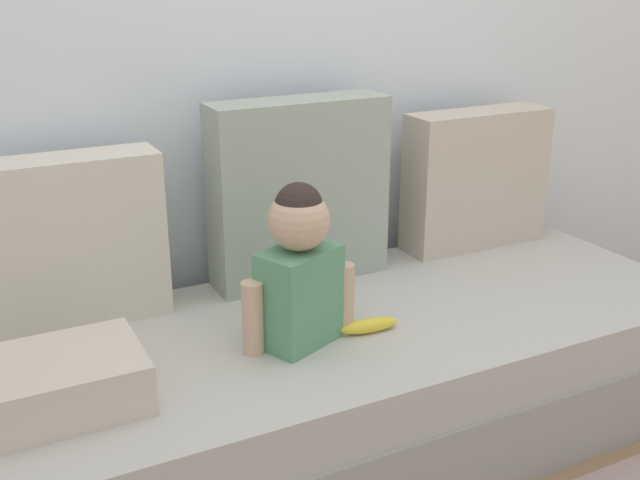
{
  "coord_description": "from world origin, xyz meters",
  "views": [
    {
      "loc": [
        -0.97,
        -1.71,
        1.34
      ],
      "look_at": [
        -0.1,
        0.0,
        0.64
      ],
      "focal_mm": 42.74,
      "sensor_mm": 36.0,
      "label": 1
    }
  ],
  "objects_px": {
    "throw_pillow_left": "(73,241)",
    "toddler": "(299,266)",
    "couch": "(349,377)",
    "throw_pillow_center": "(299,192)",
    "banana": "(370,325)",
    "throw_pillow_right": "(476,179)",
    "folded_blanket": "(53,384)"
  },
  "relations": [
    {
      "from": "couch",
      "to": "throw_pillow_right",
      "type": "height_order",
      "value": "throw_pillow_right"
    },
    {
      "from": "toddler",
      "to": "banana",
      "type": "bearing_deg",
      "value": -10.41
    },
    {
      "from": "couch",
      "to": "throw_pillow_center",
      "type": "xyz_separation_m",
      "value": [
        0.0,
        0.33,
        0.48
      ]
    },
    {
      "from": "throw_pillow_center",
      "to": "banana",
      "type": "distance_m",
      "value": 0.51
    },
    {
      "from": "throw_pillow_center",
      "to": "throw_pillow_right",
      "type": "relative_size",
      "value": 1.09
    },
    {
      "from": "couch",
      "to": "toddler",
      "type": "distance_m",
      "value": 0.46
    },
    {
      "from": "throw_pillow_left",
      "to": "throw_pillow_right",
      "type": "relative_size",
      "value": 0.93
    },
    {
      "from": "folded_blanket",
      "to": "banana",
      "type": "bearing_deg",
      "value": 0.03
    },
    {
      "from": "throw_pillow_right",
      "to": "couch",
      "type": "bearing_deg",
      "value": -154.19
    },
    {
      "from": "throw_pillow_center",
      "to": "folded_blanket",
      "type": "distance_m",
      "value": 0.96
    },
    {
      "from": "couch",
      "to": "throw_pillow_right",
      "type": "distance_m",
      "value": 0.88
    },
    {
      "from": "throw_pillow_left",
      "to": "folded_blanket",
      "type": "xyz_separation_m",
      "value": [
        -0.14,
        -0.44,
        -0.17
      ]
    },
    {
      "from": "throw_pillow_left",
      "to": "banana",
      "type": "xyz_separation_m",
      "value": [
        0.69,
        -0.44,
        -0.22
      ]
    },
    {
      "from": "couch",
      "to": "throw_pillow_center",
      "type": "relative_size",
      "value": 3.87
    },
    {
      "from": "couch",
      "to": "throw_pillow_left",
      "type": "xyz_separation_m",
      "value": [
        -0.69,
        0.33,
        0.43
      ]
    },
    {
      "from": "banana",
      "to": "folded_blanket",
      "type": "relative_size",
      "value": 0.42
    },
    {
      "from": "couch",
      "to": "throw_pillow_left",
      "type": "relative_size",
      "value": 4.52
    },
    {
      "from": "throw_pillow_left",
      "to": "throw_pillow_right",
      "type": "height_order",
      "value": "throw_pillow_right"
    },
    {
      "from": "throw_pillow_center",
      "to": "banana",
      "type": "bearing_deg",
      "value": -89.54
    },
    {
      "from": "throw_pillow_left",
      "to": "throw_pillow_right",
      "type": "xyz_separation_m",
      "value": [
        1.37,
        0.0,
        0.0
      ]
    },
    {
      "from": "throw_pillow_left",
      "to": "toddler",
      "type": "bearing_deg",
      "value": -39.28
    },
    {
      "from": "throw_pillow_left",
      "to": "throw_pillow_center",
      "type": "bearing_deg",
      "value": 0.0
    },
    {
      "from": "banana",
      "to": "folded_blanket",
      "type": "xyz_separation_m",
      "value": [
        -0.83,
        -0.0,
        0.04
      ]
    },
    {
      "from": "couch",
      "to": "throw_pillow_right",
      "type": "relative_size",
      "value": 4.23
    },
    {
      "from": "throw_pillow_center",
      "to": "toddler",
      "type": "height_order",
      "value": "throw_pillow_center"
    },
    {
      "from": "throw_pillow_center",
      "to": "toddler",
      "type": "relative_size",
      "value": 1.3
    },
    {
      "from": "throw_pillow_left",
      "to": "folded_blanket",
      "type": "height_order",
      "value": "throw_pillow_left"
    },
    {
      "from": "couch",
      "to": "folded_blanket",
      "type": "height_order",
      "value": "folded_blanket"
    },
    {
      "from": "toddler",
      "to": "couch",
      "type": "bearing_deg",
      "value": 20.31
    },
    {
      "from": "couch",
      "to": "toddler",
      "type": "relative_size",
      "value": 5.03
    },
    {
      "from": "toddler",
      "to": "banana",
      "type": "distance_m",
      "value": 0.28
    },
    {
      "from": "couch",
      "to": "toddler",
      "type": "height_order",
      "value": "toddler"
    }
  ]
}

